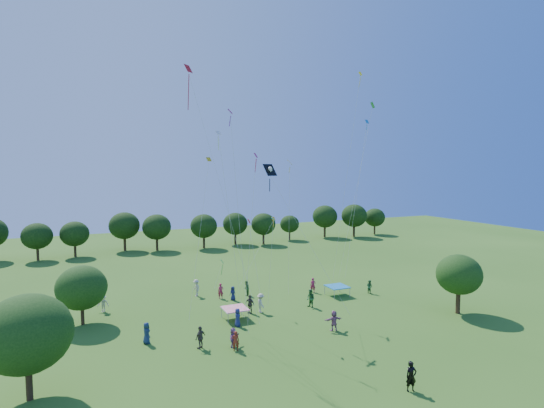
% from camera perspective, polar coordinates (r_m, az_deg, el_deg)
% --- Properties ---
extents(near_tree_west, '(5.25, 5.25, 6.48)m').
position_cam_1_polar(near_tree_west, '(30.37, -30.09, -14.86)').
color(near_tree_west, '#422B19').
rests_on(near_tree_west, ground).
extents(near_tree_north, '(4.42, 4.42, 5.37)m').
position_cam_1_polar(near_tree_north, '(42.30, -24.24, -10.22)').
color(near_tree_north, '#422B19').
rests_on(near_tree_north, ground).
extents(near_tree_east, '(4.27, 4.27, 5.77)m').
position_cam_1_polar(near_tree_east, '(45.21, 23.84, -8.67)').
color(near_tree_east, '#422B19').
rests_on(near_tree_east, ground).
extents(treeline, '(88.01, 8.77, 6.77)m').
position_cam_1_polar(treeline, '(76.21, -13.79, -2.91)').
color(treeline, '#422B19').
rests_on(treeline, ground).
extents(tent_red_stripe, '(2.20, 2.20, 1.10)m').
position_cam_1_polar(tent_red_stripe, '(40.73, -5.00, -13.83)').
color(tent_red_stripe, '#F01C3C').
rests_on(tent_red_stripe, ground).
extents(tent_blue, '(2.20, 2.20, 1.10)m').
position_cam_1_polar(tent_blue, '(48.25, 8.75, -10.91)').
color(tent_blue, '#1A71AD').
rests_on(tent_blue, ground).
extents(man_in_black, '(0.81, 0.62, 1.93)m').
position_cam_1_polar(man_in_black, '(30.04, 18.21, -21.17)').
color(man_in_black, black).
rests_on(man_in_black, ground).
extents(crowd_person_0, '(0.70, 0.95, 1.72)m').
position_cam_1_polar(crowd_person_0, '(36.91, -16.53, -16.30)').
color(crowd_person_0, '#1A2C4E').
rests_on(crowd_person_0, ground).
extents(crowd_person_1, '(0.72, 0.60, 1.66)m').
position_cam_1_polar(crowd_person_1, '(47.08, -6.92, -11.55)').
color(crowd_person_1, '#A01D40').
rests_on(crowd_person_1, ground).
extents(crowd_person_2, '(0.74, 1.02, 1.86)m').
position_cam_1_polar(crowd_person_2, '(44.04, 5.22, -12.54)').
color(crowd_person_2, '#29612C').
rests_on(crowd_person_2, ground).
extents(crowd_person_3, '(1.21, 0.84, 1.70)m').
position_cam_1_polar(crowd_person_3, '(45.74, -21.76, -12.31)').
color(crowd_person_3, '#B8AD93').
rests_on(crowd_person_3, ground).
extents(crowd_person_4, '(1.13, 0.98, 1.78)m').
position_cam_1_polar(crowd_person_4, '(35.06, -9.60, -17.26)').
color(crowd_person_4, '#433936').
rests_on(crowd_person_4, ground).
extents(crowd_person_5, '(1.36, 1.39, 1.53)m').
position_cam_1_polar(crowd_person_5, '(35.07, -5.24, -17.42)').
color(crowd_person_5, '#814D84').
rests_on(crowd_person_5, ground).
extents(crowd_person_6, '(0.74, 0.83, 1.49)m').
position_cam_1_polar(crowd_person_6, '(46.45, -5.29, -11.87)').
color(crowd_person_6, '#1A204E').
rests_on(crowd_person_6, ground).
extents(crowd_person_7, '(0.65, 0.50, 1.55)m').
position_cam_1_polar(crowd_person_7, '(34.40, -4.91, -17.86)').
color(crowd_person_7, maroon).
rests_on(crowd_person_7, ground).
extents(crowd_person_8, '(0.57, 0.82, 1.52)m').
position_cam_1_polar(crowd_person_8, '(49.93, 12.97, -10.77)').
color(crowd_person_8, '#265A32').
rests_on(crowd_person_8, ground).
extents(crowd_person_9, '(0.55, 1.23, 1.89)m').
position_cam_1_polar(crowd_person_9, '(42.44, -1.52, -13.17)').
color(crowd_person_9, '#BEB598').
rests_on(crowd_person_9, ground).
extents(crowd_person_10, '(0.96, 1.15, 1.80)m').
position_cam_1_polar(crowd_person_10, '(42.34, -3.01, -13.28)').
color(crowd_person_10, '#483E39').
rests_on(crowd_person_10, ground).
extents(crowd_person_11, '(1.68, 0.67, 1.77)m').
position_cam_1_polar(crowd_person_11, '(38.42, 8.32, -15.26)').
color(crowd_person_11, '#98597F').
rests_on(crowd_person_11, ground).
extents(crowd_person_12, '(0.58, 0.87, 1.62)m').
position_cam_1_polar(crowd_person_12, '(39.14, -4.66, -14.96)').
color(crowd_person_12, navy).
rests_on(crowd_person_12, ground).
extents(crowd_person_13, '(0.74, 0.68, 1.67)m').
position_cam_1_polar(crowd_person_13, '(49.22, 5.53, -10.81)').
color(crowd_person_13, maroon).
rests_on(crowd_person_13, ground).
extents(crowd_person_14, '(0.81, 0.91, 1.63)m').
position_cam_1_polar(crowd_person_14, '(47.93, -3.47, -11.24)').
color(crowd_person_14, '#264D21').
rests_on(crowd_person_14, ground).
extents(crowd_person_15, '(0.74, 1.30, 1.88)m').
position_cam_1_polar(crowd_person_15, '(48.30, -10.16, -11.03)').
color(crowd_person_15, '#BFB699').
rests_on(crowd_person_15, ground).
extents(pirate_kite, '(6.23, 5.41, 13.14)m').
position_cam_1_polar(pirate_kite, '(38.27, -0.06, 4.28)').
color(pirate_kite, black).
extents(red_high_kite, '(4.79, 5.88, 21.62)m').
position_cam_1_polar(red_high_kite, '(37.44, -9.83, 12.35)').
color(red_high_kite, red).
extents(small_kite_0, '(0.37, 2.94, 7.60)m').
position_cam_1_polar(small_kite_0, '(43.19, -2.86, -3.99)').
color(small_kite_0, red).
extents(small_kite_1, '(5.48, 2.88, 7.03)m').
position_cam_1_polar(small_kite_1, '(49.57, -0.57, -3.65)').
color(small_kite_1, '#FFA70D').
extents(small_kite_2, '(0.44, 5.36, 22.32)m').
position_cam_1_polar(small_kite_2, '(45.21, 10.59, 8.02)').
color(small_kite_2, yellow).
extents(small_kite_3, '(3.38, 2.09, 20.21)m').
position_cam_1_polar(small_kite_3, '(49.76, 12.52, 8.52)').
color(small_kite_3, '#1D7E16').
extents(small_kite_4, '(3.29, 0.61, 18.45)m').
position_cam_1_polar(small_kite_4, '(50.71, 11.95, 5.69)').
color(small_kite_4, '#1371BE').
extents(small_kite_5, '(1.35, 1.03, 17.13)m').
position_cam_1_polar(small_kite_5, '(31.96, -5.05, 4.93)').
color(small_kite_5, purple).
extents(small_kite_6, '(2.59, 1.39, 15.65)m').
position_cam_1_polar(small_kite_6, '(33.96, -6.33, 2.56)').
color(small_kite_6, silver).
extents(small_kite_7, '(0.50, 2.23, 8.49)m').
position_cam_1_polar(small_kite_7, '(37.44, -0.01, -5.20)').
color(small_kite_7, '#0C95C0').
extents(small_kite_8, '(1.28, 0.51, 14.02)m').
position_cam_1_polar(small_kite_8, '(35.53, -2.54, 1.34)').
color(small_kite_8, '#DA0C47').
extents(small_kite_9, '(0.99, 1.44, 13.65)m').
position_cam_1_polar(small_kite_9, '(43.10, 2.37, 3.15)').
color(small_kite_9, yellow).
extents(small_kite_10, '(2.86, 2.81, 13.75)m').
position_cam_1_polar(small_kite_10, '(37.73, -9.14, 0.64)').
color(small_kite_10, gold).
extents(small_kite_11, '(1.14, 0.62, 3.07)m').
position_cam_1_polar(small_kite_11, '(46.11, -6.79, -8.06)').
color(small_kite_11, green).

